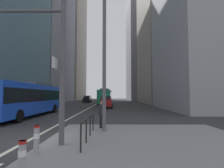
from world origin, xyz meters
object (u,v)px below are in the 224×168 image
street_lamp_post (104,38)px  car_oncoming_mid (87,99)px  pedestrian_waiting (102,113)px  traffic_signal_gantry (14,46)px  car_receding_near (106,102)px  city_bus_red_receding (105,96)px  bollard_left (22,155)px  bollard_right (37,138)px  city_bus_blue_oncoming (29,98)px

street_lamp_post → car_oncoming_mid: bearing=99.5°
car_oncoming_mid → pedestrian_waiting: (6.48, -38.96, 0.02)m
car_oncoming_mid → traffic_signal_gantry: size_ratio=0.75×
car_oncoming_mid → car_receding_near: 21.46m
traffic_signal_gantry → street_lamp_post: street_lamp_post is taller
traffic_signal_gantry → city_bus_red_receding: bearing=86.0°
bollard_left → bollard_right: size_ratio=0.88×
bollard_left → city_bus_red_receding: bearing=89.2°
car_oncoming_mid → bollard_left: (4.90, -45.19, -0.39)m
traffic_signal_gantry → pedestrian_waiting: traffic_signal_gantry is taller
car_receding_near → pedestrian_waiting: (0.45, -18.36, 0.02)m
car_oncoming_mid → pedestrian_waiting: bearing=-80.6°
city_bus_blue_oncoming → city_bus_red_receding: bearing=73.6°
city_bus_red_receding → traffic_signal_gantry: (-2.25, -32.55, 2.27)m
street_lamp_post → bollard_right: (-2.09, -3.73, -4.62)m
car_receding_near → bollard_left: car_receding_near is taller
car_receding_near → bollard_left: bearing=-92.6°
bollard_left → pedestrian_waiting: bearing=75.8°
bollard_right → pedestrian_waiting: bearing=67.8°
bollard_right → car_oncoming_mid: bearing=96.0°
pedestrian_waiting → street_lamp_post: bearing=-78.3°
traffic_signal_gantry → pedestrian_waiting: bearing=47.4°
city_bus_blue_oncoming → street_lamp_post: bearing=-44.8°
city_bus_blue_oncoming → bollard_right: (5.69, -11.45, -1.17)m
car_oncoming_mid → car_receding_near: bearing=-73.7°
city_bus_red_receding → car_receding_near: city_bus_red_receding is taller
city_bus_red_receding → bollard_right: city_bus_red_receding is taller
traffic_signal_gantry → street_lamp_post: size_ratio=0.75×
pedestrian_waiting → city_bus_blue_oncoming: bearing=138.1°
bollard_left → bollard_right: bollard_right is taller
street_lamp_post → bollard_left: 7.29m
city_bus_red_receding → bollard_right: size_ratio=12.68×
street_lamp_post → car_receding_near: bearing=91.9°
city_bus_blue_oncoming → bollard_left: size_ratio=14.93×
bollard_left → car_receding_near: bearing=87.4°
city_bus_blue_oncoming → city_bus_red_receding: 23.07m
bollard_right → city_bus_blue_oncoming: bearing=116.4°
city_bus_blue_oncoming → car_receding_near: city_bus_blue_oncoming is taller
traffic_signal_gantry → bollard_right: size_ratio=6.48×
city_bus_blue_oncoming → car_receding_near: (7.13, 11.57, -0.85)m
city_bus_blue_oncoming → bollard_right: bearing=-63.6°
car_oncoming_mid → traffic_signal_gantry: traffic_signal_gantry is taller
city_bus_red_receding → street_lamp_post: street_lamp_post is taller
city_bus_red_receding → bollard_right: (-0.81, -33.59, -1.17)m
car_receding_near → pedestrian_waiting: 18.37m
pedestrian_waiting → bollard_right: bearing=-112.2°
city_bus_red_receding → city_bus_blue_oncoming: bearing=-106.4°
car_receding_near → pedestrian_waiting: car_receding_near is taller
city_bus_blue_oncoming → bollard_left: city_bus_blue_oncoming is taller
city_bus_red_receding → pedestrian_waiting: city_bus_red_receding is taller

